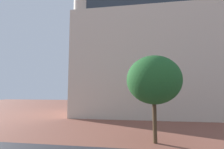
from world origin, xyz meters
name	(u,v)px	position (x,y,z in m)	size (l,w,h in m)	color
landmark_building	(144,56)	(3.17, 27.81, 10.13)	(23.19, 12.08, 34.78)	beige
tree_curb_far	(154,80)	(3.28, 12.42, 4.86)	(4.31, 4.31, 6.81)	#4C3823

